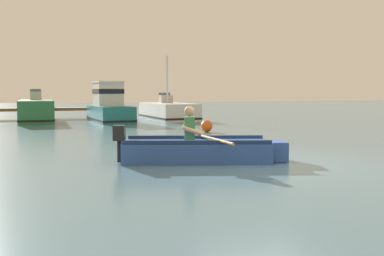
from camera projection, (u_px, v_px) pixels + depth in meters
name	position (u px, v px, depth m)	size (l,w,h in m)	color
ground_plane	(263.00, 163.00, 9.05)	(120.00, 120.00, 0.00)	slate
rowboat_with_person	(200.00, 150.00, 9.29)	(3.65, 2.26, 1.19)	#2D519E
moored_boat_green	(36.00, 111.00, 22.48)	(1.65, 6.15, 1.68)	#287042
moored_boat_teal	(109.00, 107.00, 22.29)	(1.87, 4.73, 2.07)	#1E727A
moored_boat_white	(168.00, 112.00, 23.99)	(2.21, 5.09, 3.52)	white
mooring_buoy	(207.00, 126.00, 16.27)	(0.45, 0.45, 0.45)	#E55919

